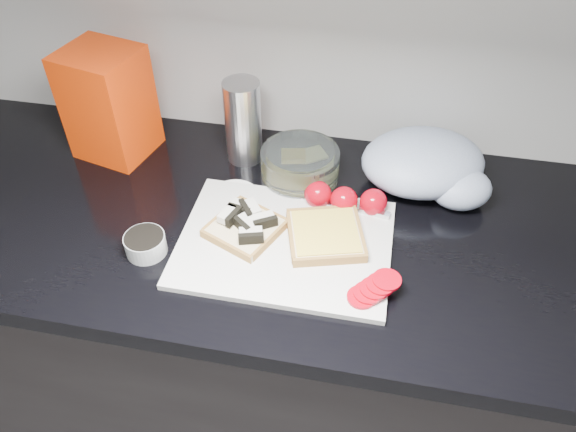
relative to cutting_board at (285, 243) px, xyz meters
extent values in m
cube|color=black|center=(-0.04, 0.07, -0.48)|extent=(3.50, 0.60, 0.86)
cube|color=black|center=(-0.04, 0.07, -0.03)|extent=(3.50, 0.64, 0.04)
cube|color=silver|center=(0.00, 0.00, 0.00)|extent=(0.40, 0.30, 0.01)
cube|color=beige|center=(-0.08, 0.01, 0.01)|extent=(0.16, 0.16, 0.02)
cube|color=silver|center=(-0.10, 0.05, 0.03)|extent=(0.05, 0.03, 0.02)
cube|color=black|center=(-0.10, 0.05, 0.03)|extent=(0.05, 0.02, 0.02)
cube|color=silver|center=(-0.08, 0.05, 0.03)|extent=(0.04, 0.05, 0.02)
cube|color=black|center=(-0.08, 0.05, 0.03)|extent=(0.04, 0.04, 0.02)
cube|color=silver|center=(-0.05, 0.02, 0.03)|extent=(0.05, 0.04, 0.02)
cube|color=black|center=(-0.05, 0.02, 0.03)|extent=(0.05, 0.03, 0.02)
cube|color=silver|center=(-0.11, 0.02, 0.03)|extent=(0.04, 0.05, 0.02)
cube|color=black|center=(-0.11, 0.02, 0.03)|extent=(0.02, 0.05, 0.02)
cube|color=silver|center=(-0.08, 0.01, 0.03)|extent=(0.05, 0.05, 0.02)
cube|color=black|center=(-0.08, 0.01, 0.03)|extent=(0.04, 0.04, 0.02)
cube|color=silver|center=(-0.06, -0.02, 0.03)|extent=(0.05, 0.04, 0.02)
cube|color=black|center=(-0.06, -0.02, 0.03)|extent=(0.05, 0.02, 0.02)
cube|color=beige|center=(0.07, 0.02, 0.02)|extent=(0.17, 0.17, 0.02)
cube|color=yellow|center=(0.07, 0.02, 0.03)|extent=(0.15, 0.15, 0.00)
cylinder|color=#A80312|center=(0.16, -0.11, 0.01)|extent=(0.05, 0.05, 0.01)
cylinder|color=#A80312|center=(0.17, -0.10, 0.01)|extent=(0.06, 0.06, 0.01)
cylinder|color=#A80312|center=(0.18, -0.09, 0.02)|extent=(0.06, 0.06, 0.01)
cylinder|color=#A80312|center=(0.19, -0.08, 0.02)|extent=(0.07, 0.07, 0.01)
cylinder|color=#A80312|center=(0.20, -0.07, 0.02)|extent=(0.07, 0.07, 0.01)
cube|color=silver|center=(0.04, 0.13, 0.01)|extent=(0.16, 0.04, 0.00)
cube|color=silver|center=(0.15, 0.11, 0.01)|extent=(0.07, 0.03, 0.01)
cylinder|color=#A7ACAC|center=(-0.25, -0.06, 0.01)|extent=(0.08, 0.08, 0.04)
cylinder|color=black|center=(-0.25, -0.06, 0.03)|extent=(0.07, 0.07, 0.01)
cylinder|color=white|center=(-0.13, 0.12, 0.00)|extent=(0.13, 0.13, 0.01)
cylinder|color=silver|center=(-0.01, 0.21, 0.03)|extent=(0.17, 0.17, 0.07)
cube|color=yellow|center=(-0.02, 0.20, 0.02)|extent=(0.06, 0.05, 0.04)
cube|color=#FFFC98|center=(0.01, 0.22, 0.01)|extent=(0.07, 0.07, 0.01)
cube|color=red|center=(-0.44, 0.23, 0.11)|extent=(0.18, 0.17, 0.24)
cylinder|color=silver|center=(-0.14, 0.26, 0.09)|extent=(0.08, 0.08, 0.19)
ellipsoid|color=#A9B4D0|center=(0.25, 0.24, 0.05)|extent=(0.31, 0.27, 0.11)
ellipsoid|color=#A9B4D0|center=(0.33, 0.19, 0.03)|extent=(0.15, 0.13, 0.08)
sphere|color=#A80312|center=(0.10, 0.12, 0.02)|extent=(0.06, 0.06, 0.06)
sphere|color=#A80312|center=(0.16, 0.12, 0.02)|extent=(0.06, 0.06, 0.06)
sphere|color=#A80312|center=(0.04, 0.13, 0.02)|extent=(0.06, 0.06, 0.06)
camera|label=1|loc=(0.15, -0.73, 0.77)|focal=35.00mm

